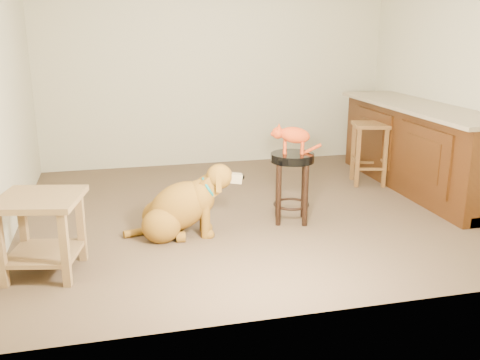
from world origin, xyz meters
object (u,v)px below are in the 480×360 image
object	(u,v)px
side_table	(41,223)
tabby_kitten	(292,136)
golden_retriever	(181,208)
wood_stool	(369,153)
padded_stool	(292,173)

from	to	relation	value
side_table	tabby_kitten	xyz separation A→B (m)	(2.11, 0.62, 0.42)
tabby_kitten	golden_retriever	bearing A→B (deg)	-156.68
wood_stool	side_table	world-z (taller)	wood_stool
wood_stool	tabby_kitten	size ratio (longest dim) A/B	1.48
padded_stool	tabby_kitten	xyz separation A→B (m)	(-0.01, 0.00, 0.35)
side_table	tabby_kitten	world-z (taller)	tabby_kitten
wood_stool	golden_retriever	world-z (taller)	wood_stool
padded_stool	tabby_kitten	world-z (taller)	tabby_kitten
wood_stool	golden_retriever	xyz separation A→B (m)	(-2.32, -1.09, -0.12)
wood_stool	tabby_kitten	world-z (taller)	tabby_kitten
padded_stool	wood_stool	world-z (taller)	wood_stool
wood_stool	golden_retriever	distance (m)	2.56
padded_stool	side_table	bearing A→B (deg)	-163.94
side_table	padded_stool	bearing A→B (deg)	16.06
wood_stool	side_table	xyz separation A→B (m)	(-3.39, -1.59, 0.03)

